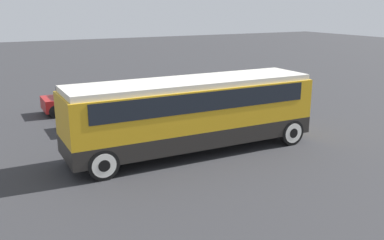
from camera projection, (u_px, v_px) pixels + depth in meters
The scene contains 5 objects.
ground_plane at pixel (192, 152), 17.11m from camera, with size 120.00×120.00×0.00m, color #2D2D30.
tour_bus at pixel (194, 109), 16.69m from camera, with size 9.94×2.57×2.92m.
parked_car_near at pixel (164, 96), 24.17m from camera, with size 4.03×1.85×1.41m.
parked_car_mid at pixel (82, 99), 23.41m from camera, with size 4.22×1.86×1.37m.
parked_car_far at pixel (116, 112), 20.61m from camera, with size 4.60×1.98×1.36m.
Camera 1 is at (-7.50, -14.35, 5.68)m, focal length 40.00 mm.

